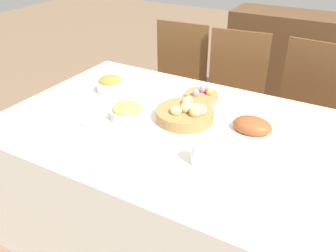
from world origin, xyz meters
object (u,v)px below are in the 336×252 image
Objects in this scene: pineapple_bowl at (127,112)px; egg_basket at (202,95)px; drinking_cup at (199,154)px; butter_dish at (96,124)px; knife at (157,177)px; chair_far_center at (231,99)px; ham_platter at (252,127)px; spoon at (163,180)px; bread_basket at (186,113)px; dinner_plate at (124,165)px; chair_far_right at (303,115)px; sideboard at (300,69)px; carrot_bowl at (110,84)px; chair_far_left at (175,86)px; fork at (93,155)px.

egg_basket is at bearing 60.52° from pineapple_bowl.
butter_dish is at bearing 176.91° from drinking_cup.
egg_basket is at bearing 59.56° from butter_dish.
knife is 0.51m from butter_dish.
chair_far_center reaches higher than knife.
egg_basket is 0.42m from ham_platter.
spoon is at bearing -39.77° from pineapple_bowl.
bread_basket is at bearing -83.46° from egg_basket.
egg_basket reaches higher than dinner_plate.
chair_far_right is 1.38m from spoon.
bread_basket is 1.76× the size of knife.
spoon is at bearing -98.59° from chair_far_right.
sideboard is 4.35× the size of bread_basket.
sideboard is 1.94m from carrot_bowl.
butter_dish is at bearing 155.32° from knife.
drinking_cup is (0.73, -1.15, 0.29)m from chair_far_left.
ham_platter is (0.36, -0.22, 0.00)m from egg_basket.
butter_dish is (-0.09, -0.14, -0.03)m from pineapple_bowl.
chair_far_center is at bearing 115.59° from ham_platter.
pineapple_bowl is at bearing -39.09° from carrot_bowl.
egg_basket is 0.77m from spoon.
sideboard is at bearing 82.24° from bread_basket.
spoon is (0.69, -0.57, -0.05)m from carrot_bowl.
pineapple_bowl is at bearing 97.60° from fork.
carrot_bowl is 0.86m from drinking_cup.
egg_basket is 1.08× the size of pineapple_bowl.
dinner_plate is at bearing -74.40° from chair_far_left.
pineapple_bowl is (-0.22, -0.98, 0.28)m from chair_far_center.
spoon is at bearing -76.89° from egg_basket.
butter_dish is at bearing -123.14° from pineapple_bowl.
knife is 0.20m from drinking_cup.
spoon is (0.19, 0.00, -0.00)m from dinner_plate.
ham_platter is 0.56m from spoon.
knife is 0.03m from spoon.
sideboard is at bearing 82.69° from dinner_plate.
pineapple_bowl is 0.35m from fork.
fork is (-0.68, -1.31, 0.24)m from chair_far_right.
egg_basket is 1.11× the size of fork.
chair_far_left is 0.80m from carrot_bowl.
chair_far_right reaches higher than sideboard.
chair_far_right is at bearing 48.59° from egg_basket.
knife is 1.00× the size of spoon.
drinking_cup is at bearing -27.62° from carrot_bowl.
sideboard reaches higher than knife.
pineapple_bowl is at bearing 122.51° from dinner_plate.
ham_platter is 1.71× the size of spoon.
sideboard is 13.65× the size of drinking_cup.
chair_far_right is 0.84m from ham_platter.
pineapple_bowl is 1.83× the size of drinking_cup.
ham_platter is (0.84, -0.78, 0.27)m from chair_far_left.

